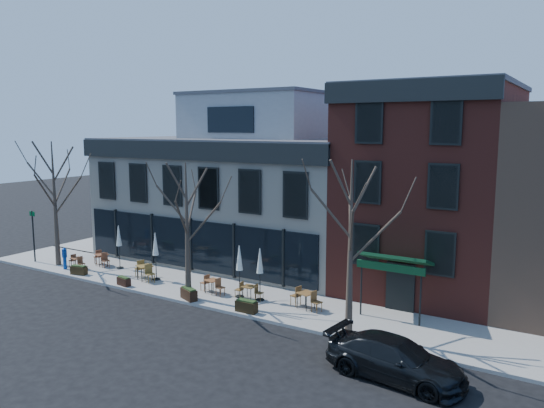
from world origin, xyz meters
The scene contains 25 objects.
ground centered at (0.00, 0.00, 0.00)m, with size 120.00×120.00×0.00m, color black.
sidewalk_front centered at (3.25, -2.15, 0.07)m, with size 33.50×4.70×0.15m, color gray.
sidewalk_side centered at (-11.25, 6.00, 0.07)m, with size 4.50×12.00×0.15m, color gray.
corner_building centered at (0.07, 5.07, 4.72)m, with size 18.39×10.39×11.10m.
red_brick_building centered at (13.00, 4.98, 5.64)m, with size 8.20×11.78×11.18m.
tree_corner centered at (-8.49, -3.20, 4.25)m, with size 3.93×3.98×7.92m.
tree_mid centered at (3.01, -3.90, 3.79)m, with size 3.50×3.55×7.04m.
tree_right centered at (12.01, -3.90, 4.02)m, with size 3.72×3.77×7.48m.
sign_pole centered at (-10.50, -3.50, 2.07)m, with size 0.50×0.10×3.40m.
parked_sedan centered at (15.01, -6.69, 0.74)m, with size 2.07×5.10×1.48m, color black.
call_box centered at (-7.22, -3.67, 0.89)m, with size 0.28×0.28×1.40m.
cafe_set_0 centered at (-6.75, -3.15, 0.57)m, with size 1.60×0.73×0.82m.
cafe_set_1 centered at (-5.94, -1.88, 0.62)m, with size 1.79×0.97×0.92m.
cafe_set_2 centered at (-1.28, -2.75, 0.69)m, with size 2.02×1.18×1.04m.
cafe_set_3 centered at (3.61, -2.67, 0.62)m, with size 1.77×0.82×0.91m.
cafe_set_4 centered at (5.83, -2.46, 0.59)m, with size 1.63×0.69×0.85m.
cafe_set_5 centered at (9.00, -2.18, 0.66)m, with size 1.93×0.93×0.99m.
umbrella_0 centered at (-4.46, -1.72, 2.08)m, with size 0.44×0.44×2.74m.
umbrella_1 centered at (-0.72, -2.39, 2.11)m, with size 0.45×0.45×2.78m.
umbrella_3 centered at (5.22, -2.42, 2.09)m, with size 0.44×0.44×2.74m.
umbrella_4 centered at (6.42, -2.32, 2.08)m, with size 0.44×0.44×2.74m.
planter_0 centered at (-5.49, -4.01, 0.43)m, with size 1.06×0.60×0.56m.
planter_1 centered at (-1.48, -4.17, 0.40)m, with size 0.93×0.49×0.50m.
planter_2 centered at (3.22, -4.13, 0.46)m, with size 1.19×0.83×0.62m.
planter_3 centered at (6.81, -4.12, 0.45)m, with size 1.08×0.44×0.60m.
Camera 1 is at (20.65, -24.28, 8.98)m, focal length 35.00 mm.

